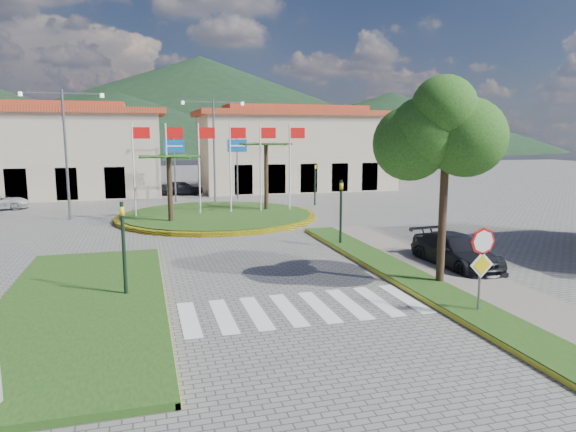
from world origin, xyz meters
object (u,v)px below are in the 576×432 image
object	(u,v)px
stop_sign	(482,257)
car_dark_a	(182,188)
deciduous_tree	(446,139)
car_side_right	(456,251)
car_dark_b	(250,185)
roundabout_island	(217,215)

from	to	relation	value
stop_sign	car_dark_a	bearing A→B (deg)	100.23
deciduous_tree	stop_sign	bearing A→B (deg)	-101.18
car_side_right	car_dark_b	bearing A→B (deg)	92.18
roundabout_island	car_dark_a	size ratio (longest dim) A/B	3.46
car_dark_b	car_side_right	bearing A→B (deg)	171.31
car_dark_a	car_dark_b	world-z (taller)	car_dark_b
roundabout_island	car_side_right	bearing A→B (deg)	-63.45
roundabout_island	car_dark_a	bearing A→B (deg)	94.91
roundabout_island	car_dark_b	xyz separation A→B (m)	(5.14, 14.21, 0.49)
car_side_right	roundabout_island	bearing A→B (deg)	114.12
car_dark_b	car_side_right	world-z (taller)	car_side_right
stop_sign	car_side_right	world-z (taller)	stop_sign
car_dark_b	deciduous_tree	bearing A→B (deg)	167.35
car_side_right	stop_sign	bearing A→B (deg)	-119.73
deciduous_tree	car_dark_b	xyz separation A→B (m)	(-0.36, 31.21, -4.51)
car_dark_b	car_side_right	size ratio (longest dim) A/B	0.87
roundabout_island	stop_sign	world-z (taller)	roundabout_island
car_dark_a	car_dark_b	bearing A→B (deg)	-75.04
car_dark_b	stop_sign	bearing A→B (deg)	166.29
roundabout_island	deciduous_tree	xyz separation A→B (m)	(5.50, -17.00, 5.00)
deciduous_tree	car_dark_a	distance (m)	31.58
stop_sign	car_dark_a	xyz separation A→B (m)	(-6.06, 33.58, -1.17)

